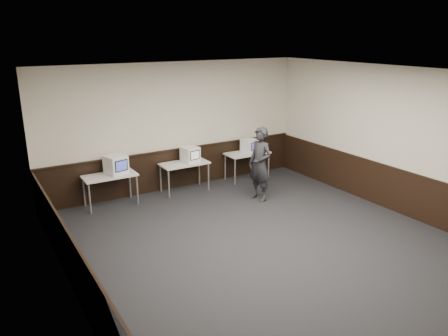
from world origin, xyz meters
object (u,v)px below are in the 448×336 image
object	(u,v)px
emac_right	(249,146)
person	(260,164)
desk_left	(110,178)
emac_center	(190,154)
desk_center	(184,165)
emac_left	(116,165)
desk_right	(247,155)

from	to	relation	value
emac_right	person	xyz separation A→B (m)	(-0.70, -1.47, -0.04)
desk_left	emac_center	bearing A→B (deg)	0.49
desk_center	person	bearing A→B (deg)	-48.66
desk_center	person	size ratio (longest dim) A/B	0.68
desk_center	emac_left	world-z (taller)	emac_left
emac_right	desk_right	bearing A→B (deg)	179.15
emac_center	person	bearing A→B (deg)	-61.95
desk_left	emac_right	bearing A→B (deg)	0.29
desk_center	emac_center	distance (m)	0.32
emac_left	emac_right	size ratio (longest dim) A/B	1.21
emac_center	emac_right	size ratio (longest dim) A/B	1.01
emac_right	emac_left	bearing A→B (deg)	165.27
desk_left	person	size ratio (longest dim) A/B	0.68
emac_center	desk_center	bearing A→B (deg)	177.00
desk_center	emac_center	world-z (taller)	emac_center
emac_center	person	distance (m)	1.84
desk_right	person	bearing A→B (deg)	-113.15
emac_left	desk_center	bearing A→B (deg)	-14.80
emac_center	emac_right	world-z (taller)	emac_center
emac_center	desk_left	bearing A→B (deg)	171.79
person	desk_center	bearing A→B (deg)	-148.53
desk_left	emac_center	size ratio (longest dim) A/B	2.63
desk_center	emac_center	xyz separation A→B (m)	(0.18, 0.02, 0.26)
desk_left	emac_right	size ratio (longest dim) A/B	2.64
desk_left	emac_left	distance (m)	0.33
desk_left	emac_right	world-z (taller)	emac_right
emac_center	emac_right	distance (m)	1.80
emac_left	emac_center	size ratio (longest dim) A/B	1.20
desk_left	emac_left	bearing A→B (deg)	5.06
desk_right	emac_right	distance (m)	0.26
emac_center	emac_left	bearing A→B (deg)	171.39
emac_right	person	world-z (taller)	person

